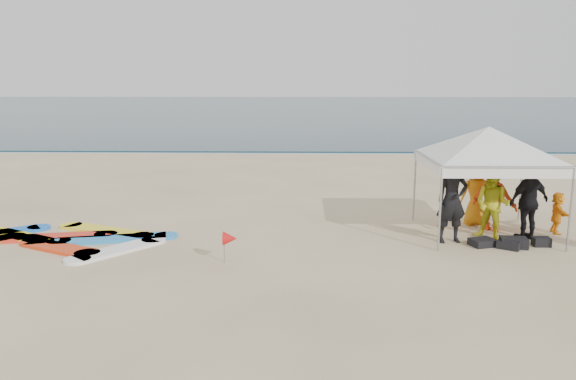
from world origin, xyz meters
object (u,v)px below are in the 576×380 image
(person_black_a, at_px, (452,200))
(person_yellow, at_px, (492,204))
(person_orange_a, at_px, (495,196))
(person_orange_b, at_px, (476,194))
(person_seated, at_px, (557,213))
(person_black_b, at_px, (529,202))
(canopy_tent, at_px, (489,127))
(marker_pennant, at_px, (230,239))
(surfboard_spread, at_px, (53,239))

(person_black_a, relative_size, person_yellow, 1.19)
(person_black_a, distance_m, person_orange_a, 1.65)
(person_orange_b, height_order, person_seated, person_orange_b)
(person_black_b, distance_m, canopy_tent, 1.90)
(person_yellow, bearing_deg, canopy_tent, 135.12)
(person_black_b, relative_size, canopy_tent, 0.46)
(person_black_b, xyz_separation_m, marker_pennant, (-6.55, -1.80, -0.39))
(canopy_tent, bearing_deg, person_orange_b, 85.09)
(person_orange_b, distance_m, marker_pennant, 6.57)
(person_black_a, bearing_deg, canopy_tent, 24.58)
(person_orange_b, bearing_deg, person_orange_a, 109.96)
(person_orange_b, xyz_separation_m, marker_pennant, (-5.77, -3.11, -0.29))
(person_seated, xyz_separation_m, marker_pennant, (-7.47, -2.35, -0.00))
(canopy_tent, height_order, marker_pennant, canopy_tent)
(person_orange_b, bearing_deg, canopy_tent, 77.39)
(canopy_tent, relative_size, surfboard_spread, 0.73)
(person_orange_a, xyz_separation_m, person_seated, (1.42, -0.23, -0.36))
(person_orange_a, distance_m, marker_pennant, 6.59)
(surfboard_spread, bearing_deg, person_seated, 4.46)
(canopy_tent, bearing_deg, person_seated, 3.50)
(person_orange_b, relative_size, surfboard_spread, 0.30)
(person_seated, height_order, canopy_tent, canopy_tent)
(person_yellow, distance_m, canopy_tent, 1.76)
(person_yellow, height_order, person_seated, person_yellow)
(person_orange_b, bearing_deg, person_black_a, 49.03)
(surfboard_spread, bearing_deg, person_orange_b, 9.50)
(person_seated, bearing_deg, person_orange_a, 89.13)
(surfboard_spread, bearing_deg, marker_pennant, -18.84)
(person_yellow, xyz_separation_m, canopy_tent, (-0.05, 0.42, 1.71))
(person_black_b, relative_size, person_seated, 1.78)
(person_black_a, bearing_deg, person_yellow, 3.24)
(person_orange_a, bearing_deg, person_black_b, 166.77)
(person_black_b, distance_m, surfboard_spread, 10.81)
(person_orange_b, height_order, canopy_tent, canopy_tent)
(person_black_a, bearing_deg, surfboard_spread, 169.58)
(person_orange_a, relative_size, marker_pennant, 2.70)
(person_orange_a, xyz_separation_m, surfboard_spread, (-10.27, -1.14, -0.83))
(marker_pennant, bearing_deg, person_black_a, 18.20)
(person_orange_b, bearing_deg, surfboard_spread, 1.80)
(marker_pennant, bearing_deg, person_orange_b, 28.32)
(canopy_tent, bearing_deg, person_orange_a, 43.57)
(person_black_b, bearing_deg, surfboard_spread, -19.90)
(person_black_a, bearing_deg, person_seated, 4.94)
(canopy_tent, xyz_separation_m, marker_pennant, (-5.70, -2.24, -2.03))
(person_yellow, xyz_separation_m, person_seated, (1.72, 0.53, -0.32))
(person_black_a, xyz_separation_m, person_seated, (2.71, 0.79, -0.47))
(person_orange_a, distance_m, surfboard_spread, 10.37)
(person_yellow, relative_size, canopy_tent, 0.42)
(marker_pennant, xyz_separation_m, surfboard_spread, (-4.22, 1.44, -0.46))
(person_orange_b, bearing_deg, person_yellow, 81.13)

